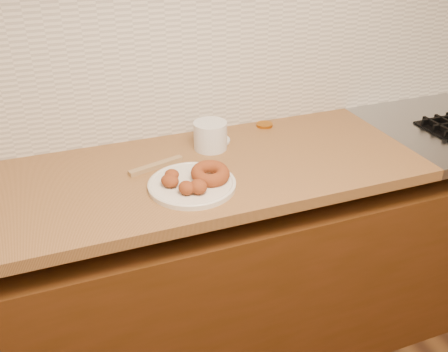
{
  "coord_description": "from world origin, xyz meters",
  "views": [
    {
      "loc": [
        -0.68,
        0.34,
        1.67
      ],
      "look_at": [
        -0.23,
        1.55,
        0.93
      ],
      "focal_mm": 38.0,
      "sensor_mm": 36.0,
      "label": 1
    }
  ],
  "objects": [
    {
      "name": "wall_back",
      "position": [
        0.0,
        2.0,
        1.35
      ],
      "size": [
        4.0,
        0.02,
        2.7
      ],
      "primitive_type": "cube",
      "color": "#B5A48D",
      "rests_on": "ground"
    },
    {
      "name": "ring_donut",
      "position": [
        -0.26,
        1.57,
        0.94
      ],
      "size": [
        0.15,
        0.16,
        0.06
      ],
      "primitive_type": "torus",
      "rotation": [
        0.1,
        0.0,
        0.26
      ],
      "color": "brown",
      "rests_on": "donut_plate"
    },
    {
      "name": "fried_dough_chunks",
      "position": [
        -0.36,
        1.54,
        0.94
      ],
      "size": [
        0.14,
        0.17,
        0.04
      ],
      "color": "brown",
      "rests_on": "donut_plate"
    },
    {
      "name": "butcher_block",
      "position": [
        -0.65,
        1.69,
        0.88
      ],
      "size": [
        2.3,
        0.62,
        0.04
      ],
      "primitive_type": "cube",
      "color": "#99673D",
      "rests_on": "base_cabinet"
    },
    {
      "name": "base_cabinet",
      "position": [
        0.0,
        1.69,
        0.39
      ],
      "size": [
        3.6,
        0.6,
        0.77
      ],
      "primitive_type": "cube",
      "color": "#4E2710",
      "rests_on": "floor"
    },
    {
      "name": "wooden_utensil",
      "position": [
        -0.4,
        1.74,
        0.91
      ],
      "size": [
        0.2,
        0.08,
        0.02
      ],
      "primitive_type": "cube",
      "rotation": [
        0.0,
        0.0,
        0.28
      ],
      "color": "#95764C",
      "rests_on": "butcher_block"
    },
    {
      "name": "donut_plate",
      "position": [
        -0.33,
        1.57,
        0.91
      ],
      "size": [
        0.28,
        0.28,
        0.02
      ],
      "primitive_type": "cylinder",
      "color": "silver",
      "rests_on": "butcher_block"
    },
    {
      "name": "backsplash",
      "position": [
        0.0,
        1.99,
        1.2
      ],
      "size": [
        3.6,
        0.02,
        0.6
      ],
      "primitive_type": "cube",
      "color": "silver",
      "rests_on": "wall_back"
    },
    {
      "name": "tub_lid",
      "position": [
        -0.15,
        1.86,
        0.9
      ],
      "size": [
        0.15,
        0.15,
        0.01
      ],
      "primitive_type": "cylinder",
      "rotation": [
        0.0,
        0.0,
        -0.36
      ],
      "color": "silver",
      "rests_on": "butcher_block"
    },
    {
      "name": "plastic_tub",
      "position": [
        -0.18,
        1.81,
        0.95
      ],
      "size": [
        0.15,
        0.15,
        0.1
      ],
      "primitive_type": "cylinder",
      "rotation": [
        0.0,
        0.0,
        0.32
      ],
      "color": "silver",
      "rests_on": "butcher_block"
    },
    {
      "name": "brass_jar_lid",
      "position": [
        0.09,
        1.93,
        0.91
      ],
      "size": [
        0.07,
        0.07,
        0.01
      ],
      "primitive_type": "cylinder",
      "rotation": [
        0.0,
        0.0,
        0.07
      ],
      "color": "#BB7019",
      "rests_on": "butcher_block"
    }
  ]
}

